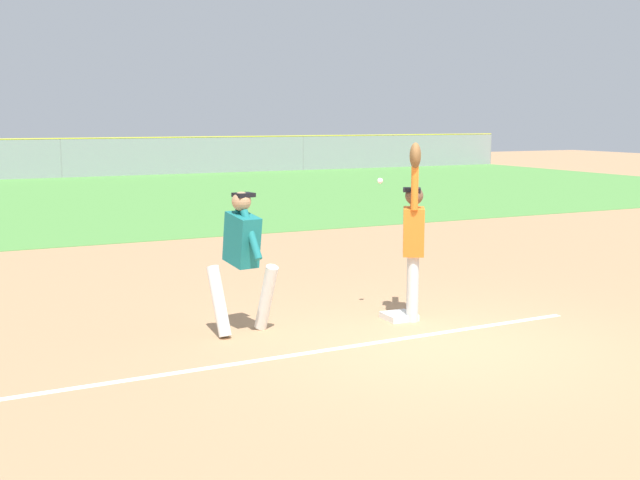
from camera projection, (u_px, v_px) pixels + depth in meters
name	position (u px, v px, depth m)	size (l,w,h in m)	color
ground_plane	(434.00, 341.00, 9.31)	(83.44, 83.44, 0.00)	tan
outfield_grass	(108.00, 198.00, 25.93)	(46.13, 19.54, 0.01)	#549342
chalk_foul_line	(98.00, 385.00, 7.79)	(12.00, 0.10, 0.01)	white
first_base	(399.00, 316.00, 10.32)	(0.38, 0.38, 0.08)	white
fielder	(413.00, 234.00, 10.13)	(0.57, 0.82, 2.28)	silver
runner	(242.00, 252.00, 9.49)	(0.80, 0.84, 1.72)	white
baseball	(380.00, 181.00, 10.27)	(0.07, 0.07, 0.07)	white
outfield_fence	(61.00, 158.00, 34.48)	(46.21, 0.08, 1.72)	#93999E
parked_car_blue	(82.00, 159.00, 37.53)	(4.55, 2.41, 1.25)	#23389E
parked_car_silver	(211.00, 155.00, 40.99)	(4.55, 2.42, 1.25)	#B7B7BC
parked_car_black	(313.00, 153.00, 43.85)	(4.45, 2.21, 1.25)	black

